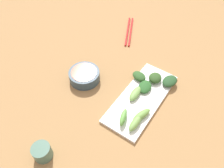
# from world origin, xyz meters

# --- Properties ---
(tabletop) EXTENTS (2.10, 2.10, 0.02)m
(tabletop) POSITION_xyz_m (0.00, 0.00, 0.01)
(tabletop) COLOR #9E7647
(tabletop) RESTS_ON ground
(sauce_bowl) EXTENTS (0.12, 0.12, 0.04)m
(sauce_bowl) POSITION_xyz_m (-0.13, -0.04, 0.04)
(sauce_bowl) COLOR #314756
(sauce_bowl) RESTS_ON tabletop
(serving_plate) EXTENTS (0.14, 0.35, 0.01)m
(serving_plate) POSITION_xyz_m (0.11, 0.01, 0.03)
(serving_plate) COLOR white
(serving_plate) RESTS_ON tabletop
(broccoli_stalk_0) EXTENTS (0.03, 0.07, 0.02)m
(broccoli_stalk_0) POSITION_xyz_m (0.15, -0.11, 0.04)
(broccoli_stalk_0) COLOR #76A751
(broccoli_stalk_0) RESTS_ON serving_plate
(broccoli_stalk_1) EXTENTS (0.05, 0.08, 0.02)m
(broccoli_stalk_1) POSITION_xyz_m (0.15, -0.07, 0.04)
(broccoli_stalk_1) COLOR #6DA048
(broccoli_stalk_1) RESTS_ON serving_plate
(broccoli_leafy_2) EXTENTS (0.06, 0.07, 0.02)m
(broccoli_leafy_2) POSITION_xyz_m (0.10, 0.05, 0.04)
(broccoli_leafy_2) COLOR #275A25
(broccoli_leafy_2) RESTS_ON serving_plate
(broccoli_leafy_3) EXTENTS (0.06, 0.06, 0.03)m
(broccoli_leafy_3) POSITION_xyz_m (0.11, 0.11, 0.05)
(broccoli_leafy_3) COLOR #2D4F21
(broccoli_leafy_3) RESTS_ON serving_plate
(broccoli_stalk_4) EXTENTS (0.03, 0.08, 0.02)m
(broccoli_stalk_4) POSITION_xyz_m (0.08, -0.00, 0.04)
(broccoli_stalk_4) COLOR #75A651
(broccoli_stalk_4) RESTS_ON serving_plate
(broccoli_leafy_5) EXTENTS (0.06, 0.08, 0.02)m
(broccoli_leafy_5) POSITION_xyz_m (0.17, 0.13, 0.04)
(broccoli_leafy_5) COLOR #254B26
(broccoli_leafy_5) RESTS_ON serving_plate
(broccoli_stalk_6) EXTENTS (0.04, 0.07, 0.03)m
(broccoli_stalk_6) POSITION_xyz_m (0.10, -0.12, 0.05)
(broccoli_stalk_6) COLOR #67B04D
(broccoli_stalk_6) RESTS_ON serving_plate
(broccoli_leafy_7) EXTENTS (0.07, 0.06, 0.02)m
(broccoli_leafy_7) POSITION_xyz_m (0.05, 0.09, 0.04)
(broccoli_leafy_7) COLOR #2C5625
(broccoli_leafy_7) RESTS_ON serving_plate
(chopsticks) EXTENTS (0.12, 0.22, 0.01)m
(chopsticks) POSITION_xyz_m (-0.15, 0.34, 0.02)
(chopsticks) COLOR red
(chopsticks) RESTS_ON tabletop
(tea_cup) EXTENTS (0.06, 0.06, 0.05)m
(tea_cup) POSITION_xyz_m (-0.04, -0.36, 0.05)
(tea_cup) COLOR #4D7362
(tea_cup) RESTS_ON tabletop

